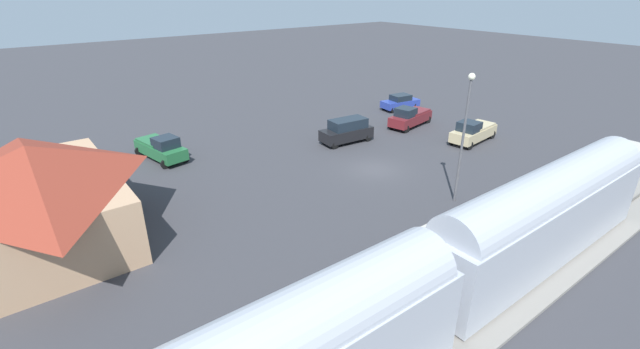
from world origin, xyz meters
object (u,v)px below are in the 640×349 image
pickup_green (161,148)px  suv_black (347,130)px  passenger_train (436,276)px  pedestrian_on_platform (448,222)px  pickup_maroon (410,117)px  sedan_blue (400,102)px  station_building (38,193)px  pickup_tan (473,131)px  light_pole_near_platform (465,125)px

pickup_green → suv_black: bearing=-112.4°
passenger_train → pedestrian_on_platform: (3.93, -6.22, -1.58)m
pickup_maroon → sedan_blue: 6.51m
station_building → pickup_green: station_building is taller
passenger_train → pickup_green: (26.38, 2.35, -1.83)m
pedestrian_on_platform → suv_black: 17.48m
pedestrian_on_platform → pickup_green: bearing=20.9°
passenger_train → pickup_tan: passenger_train is taller
pickup_tan → suv_black: bearing=52.9°
passenger_train → station_building: station_building is taller
station_building → suv_black: size_ratio=2.53×
pickup_maroon → pedestrian_on_platform: bearing=137.3°
suv_black → pickup_green: size_ratio=0.89×
station_building → light_pole_near_platform: light_pole_near_platform is taller
station_building → passenger_train: bearing=-146.9°
suv_black → pickup_tan: bearing=-127.1°
pickup_maroon → pickup_tan: size_ratio=1.01×
station_building → pickup_maroon: size_ratio=2.25×
pedestrian_on_platform → pickup_tan: 18.26m
passenger_train → suv_black: 23.89m
sedan_blue → passenger_train: bearing=135.0°
pickup_maroon → sedan_blue: size_ratio=1.21×
passenger_train → station_building: size_ratio=2.64×
passenger_train → suv_black: bearing=-32.2°
pickup_maroon → pickup_tan: (-6.76, -1.04, 0.00)m
station_building → pedestrian_on_platform: station_building is taller
pickup_maroon → pickup_green: 24.19m
pickup_tan → passenger_train: bearing=120.9°
passenger_train → sedan_blue: size_ratio=7.17×
station_building → pedestrian_on_platform: 22.86m
passenger_train → pickup_maroon: (19.90, -20.95, -1.83)m
pedestrian_on_platform → light_pole_near_platform: bearing=-58.3°
sedan_blue → pickup_green: bearing=87.1°
suv_black → pickup_green: suv_black is taller
pickup_maroon → pickup_tan: same height
pickup_maroon → light_pole_near_platform: 17.09m
light_pole_near_platform → pickup_maroon: bearing=-37.6°
suv_black → pickup_tan: suv_black is taller
sedan_blue → pickup_green: (1.39, 27.36, 0.15)m
passenger_train → pickup_maroon: size_ratio=5.94×
suv_black → light_pole_near_platform: (-13.37, 1.83, 4.21)m
pedestrian_on_platform → light_pole_near_platform: size_ratio=0.20×
pickup_maroon → pickup_tan: 6.84m
suv_black → light_pole_near_platform: light_pole_near_platform is taller
station_building → sedan_blue: size_ratio=2.72×
pickup_maroon → sedan_blue: (5.08, -4.06, -0.15)m
station_building → sedan_blue: bearing=-79.2°
passenger_train → station_building: (18.00, 11.72, 0.13)m
pickup_tan → light_pole_near_platform: (-6.34, 11.13, 4.33)m
sedan_blue → light_pole_near_platform: (-18.18, 14.15, 4.48)m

